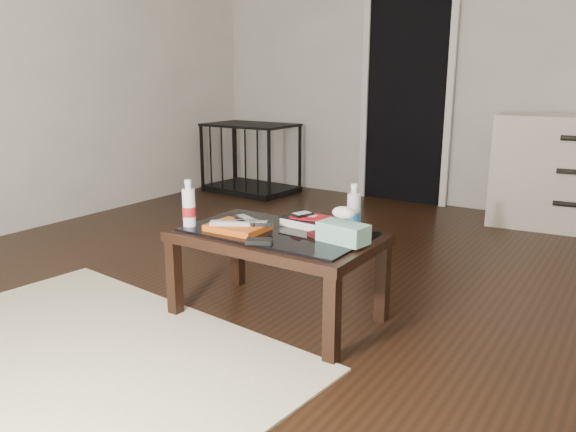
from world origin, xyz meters
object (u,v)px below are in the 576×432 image
object	(u,v)px
dresser	(574,173)
tissue_box	(343,233)
textbook	(310,221)
pet_crate	(251,170)
water_bottle_right	(354,208)
coffee_table	(277,243)
water_bottle_left	(189,203)

from	to	relation	value
dresser	tissue_box	size ratio (longest dim) A/B	5.39
textbook	tissue_box	bearing A→B (deg)	-26.22
pet_crate	tissue_box	world-z (taller)	pet_crate
tissue_box	pet_crate	bearing A→B (deg)	142.01
textbook	water_bottle_right	bearing A→B (deg)	8.42
coffee_table	water_bottle_right	bearing A→B (deg)	30.43
coffee_table	tissue_box	world-z (taller)	tissue_box
pet_crate	water_bottle_left	world-z (taller)	pet_crate
pet_crate	water_bottle_right	world-z (taller)	pet_crate
water_bottle_right	tissue_box	world-z (taller)	water_bottle_right
tissue_box	water_bottle_left	bearing A→B (deg)	-159.58
pet_crate	tissue_box	bearing A→B (deg)	-41.63
coffee_table	textbook	bearing A→B (deg)	64.60
dresser	water_bottle_right	size ratio (longest dim) A/B	5.21
coffee_table	tissue_box	xyz separation A→B (m)	(0.36, 0.01, 0.11)
pet_crate	water_bottle_right	distance (m)	3.29
water_bottle_left	water_bottle_right	xyz separation A→B (m)	(0.75, 0.36, 0.00)
water_bottle_right	pet_crate	bearing A→B (deg)	135.83
textbook	water_bottle_left	bearing A→B (deg)	-140.93
textbook	dresser	bearing A→B (deg)	74.94
pet_crate	water_bottle_right	size ratio (longest dim) A/B	3.96
pet_crate	textbook	world-z (taller)	pet_crate
textbook	tissue_box	xyz separation A→B (m)	(0.28, -0.17, 0.02)
tissue_box	water_bottle_right	bearing A→B (deg)	110.36
dresser	pet_crate	world-z (taller)	dresser
water_bottle_left	tissue_box	size ratio (longest dim) A/B	1.03
dresser	pet_crate	bearing A→B (deg)	179.14
water_bottle_left	water_bottle_right	size ratio (longest dim) A/B	1.00
tissue_box	coffee_table	bearing A→B (deg)	-171.18
textbook	water_bottle_right	distance (m)	0.26
dresser	pet_crate	size ratio (longest dim) A/B	1.32
dresser	water_bottle_left	size ratio (longest dim) A/B	5.21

